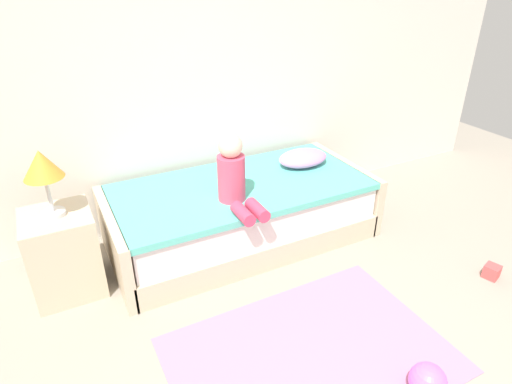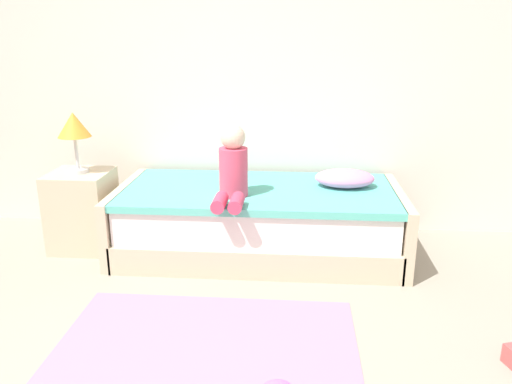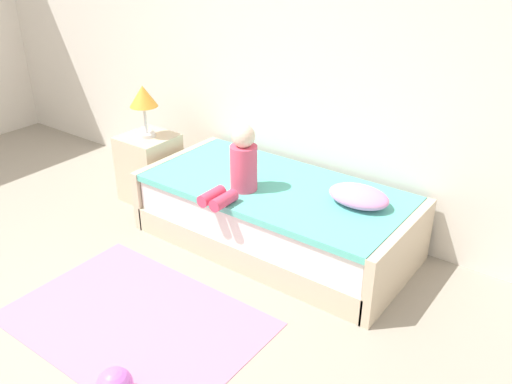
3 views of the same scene
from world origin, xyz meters
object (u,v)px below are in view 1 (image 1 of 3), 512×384
Objects in this scene: child_figure at (234,176)px; pillow at (303,158)px; bed at (242,212)px; nightstand at (64,253)px; table_lamp at (42,168)px; toy_block at (492,272)px; toy_ball at (428,381)px.

child_figure is 0.87m from pillow.
bed is 4.14× the size of child_figure.
nightstand is at bearing 170.26° from child_figure.
table_lamp is 4.49× the size of toy_block.
pillow reaches higher than bed.
table_lamp is 0.88× the size of child_figure.
pillow reaches higher than toy_ball.
child_figure is at bearing 145.38° from toy_block.
child_figure is at bearing -9.74° from table_lamp.
table_lamp is 2.02m from pillow.
pillow is 2.00m from toy_ball.
table_lamp is at bearing -176.40° from pillow.
bed is 3.52× the size of nightstand.
bed is 21.03× the size of toy_block.
toy_block is at bearing -43.09° from bed.
bed is 4.80× the size of pillow.
nightstand is (-1.35, -0.02, 0.05)m from bed.
child_figure is 1.16× the size of pillow.
nightstand is 1.33× the size of table_lamp.
bed is at bearing 54.44° from child_figure.
toy_ball is (1.57, -1.77, -0.84)m from table_lamp.
table_lamp is at bearing 131.50° from toy_ball.
child_figure is at bearing -157.60° from pillow.
bed is 1.35m from nightstand.
child_figure is 2.60× the size of toy_ball.
bed is 4.69× the size of table_lamp.
nightstand reaches higher than bed.
nightstand is at bearing -178.95° from bed.
child_figure is 1.72m from toy_ball.
pillow is at bearing 3.60° from table_lamp.
bed is 1.52m from table_lamp.
pillow is at bearing 8.97° from bed.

